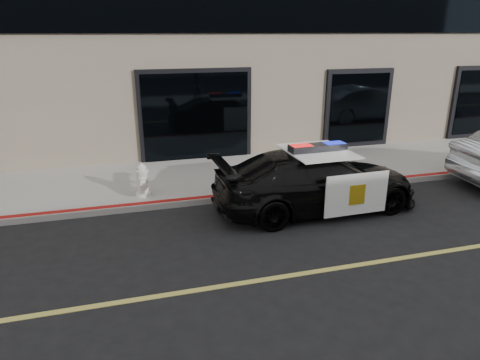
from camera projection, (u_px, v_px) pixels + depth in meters
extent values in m
plane|color=black|center=(327.00, 270.00, 7.39)|extent=(120.00, 120.00, 0.00)
cube|color=gray|center=(243.00, 174.00, 12.13)|extent=(60.00, 3.50, 0.15)
imported|color=black|center=(316.00, 181.00, 9.73)|extent=(2.18, 4.83, 1.37)
cube|color=white|center=(357.00, 194.00, 8.98)|extent=(1.46, 0.07, 0.91)
cube|color=white|center=(314.00, 167.00, 10.75)|extent=(1.46, 0.07, 0.91)
cube|color=white|center=(318.00, 151.00, 9.50)|extent=(1.41, 1.68, 0.02)
cube|color=gold|center=(357.00, 195.00, 8.95)|extent=(0.37, 0.02, 0.43)
cube|color=black|center=(318.00, 148.00, 9.47)|extent=(1.32, 0.38, 0.16)
cube|color=red|center=(301.00, 149.00, 9.36)|extent=(0.46, 0.31, 0.15)
cube|color=#0C19CC|center=(334.00, 146.00, 9.58)|extent=(0.46, 0.31, 0.15)
cylinder|color=silver|center=(143.00, 194.00, 10.33)|extent=(0.37, 0.37, 0.08)
cylinder|color=silver|center=(143.00, 182.00, 10.23)|extent=(0.27, 0.27, 0.51)
cylinder|color=silver|center=(142.00, 171.00, 10.14)|extent=(0.32, 0.32, 0.06)
sphere|color=silver|center=(141.00, 169.00, 10.12)|extent=(0.23, 0.23, 0.23)
cylinder|color=silver|center=(141.00, 165.00, 10.08)|extent=(0.07, 0.07, 0.07)
cylinder|color=silver|center=(142.00, 177.00, 10.36)|extent=(0.13, 0.12, 0.13)
cylinder|color=silver|center=(143.00, 182.00, 10.05)|extent=(0.13, 0.12, 0.13)
cylinder|color=silver|center=(143.00, 185.00, 10.04)|extent=(0.17, 0.14, 0.17)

